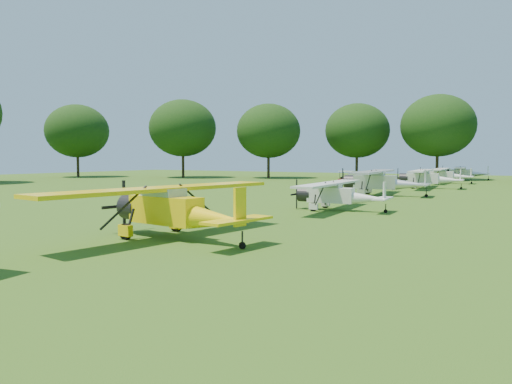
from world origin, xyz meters
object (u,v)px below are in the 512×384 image
aircraft_2 (174,206)px  golf_cart (347,180)px  aircraft_5 (428,177)px  aircraft_6 (444,174)px  aircraft_3 (338,193)px  aircraft_7 (464,172)px  aircraft_4 (382,180)px

aircraft_2 → golf_cart: (-8.28, 41.94, -0.79)m
aircraft_5 → aircraft_6: bearing=86.1°
aircraft_2 → golf_cart: bearing=108.8°
aircraft_3 → aircraft_7: 50.39m
golf_cart → aircraft_2: bearing=-71.6°
aircraft_2 → aircraft_7: size_ratio=1.11×
aircraft_7 → aircraft_2: bearing=-99.6°
aircraft_4 → aircraft_6: size_ratio=1.16×
aircraft_7 → golf_cart: size_ratio=4.99×
aircraft_3 → aircraft_5: bearing=86.1°
aircraft_5 → golf_cart: bearing=163.4°
aircraft_4 → aircraft_6: aircraft_4 is taller
aircraft_3 → golf_cart: 29.81m
aircraft_5 → golf_cart: 10.08m
aircraft_6 → aircraft_3: bearing=-92.9°
aircraft_2 → aircraft_3: (1.67, 13.85, -0.24)m
golf_cart → aircraft_3: bearing=-63.3°
aircraft_4 → aircraft_5: 12.85m
aircraft_6 → golf_cart: bearing=-136.7°
aircraft_5 → golf_cart: (-9.88, 1.86, -0.69)m
aircraft_6 → aircraft_7: 12.20m
aircraft_5 → aircraft_6: aircraft_5 is taller
aircraft_3 → aircraft_5: 26.23m
aircraft_3 → aircraft_5: (-0.07, 26.23, 0.14)m
aircraft_3 → aircraft_4: aircraft_4 is taller
aircraft_7 → golf_cart: (-10.08, -22.30, -0.66)m
aircraft_2 → golf_cart: 42.76m
aircraft_4 → aircraft_5: (1.19, 12.80, -0.13)m
aircraft_2 → aircraft_3: size_ratio=1.21×
aircraft_3 → aircraft_5: size_ratio=0.89×
aircraft_3 → aircraft_4: bearing=91.2°
aircraft_3 → aircraft_6: aircraft_6 is taller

